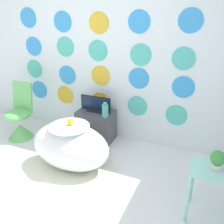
# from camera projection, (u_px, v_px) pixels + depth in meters

# --- Properties ---
(ground_plane) EXTENTS (12.00, 12.00, 0.00)m
(ground_plane) POSITION_uv_depth(u_px,v_px,m) (24.00, 209.00, 2.69)
(ground_plane) COLOR white
(wall_back_dotted) EXTENTS (5.19, 0.05, 2.60)m
(wall_back_dotted) POSITION_uv_depth(u_px,v_px,m) (100.00, 51.00, 3.72)
(wall_back_dotted) COLOR white
(wall_back_dotted) RESTS_ON ground_plane
(rug) EXTENTS (1.16, 0.68, 0.01)m
(rug) POSITION_uv_depth(u_px,v_px,m) (66.00, 173.00, 3.25)
(rug) COLOR silver
(rug) RESTS_ON ground_plane
(bathtub) EXTENTS (1.02, 0.61, 0.59)m
(bathtub) POSITION_uv_depth(u_px,v_px,m) (71.00, 146.00, 3.26)
(bathtub) COLOR white
(bathtub) RESTS_ON ground_plane
(rubber_duck) EXTENTS (0.08, 0.08, 0.09)m
(rubber_duck) POSITION_uv_depth(u_px,v_px,m) (70.00, 122.00, 3.12)
(rubber_duck) COLOR yellow
(rubber_duck) RESTS_ON bathtub
(chair) EXTENTS (0.40, 0.40, 0.85)m
(chair) POSITION_uv_depth(u_px,v_px,m) (20.00, 121.00, 3.99)
(chair) COLOR #66C166
(chair) RESTS_ON ground_plane
(tv_cabinet) EXTENTS (0.53, 0.35, 0.46)m
(tv_cabinet) POSITION_uv_depth(u_px,v_px,m) (96.00, 125.00, 3.95)
(tv_cabinet) COLOR #4C4C51
(tv_cabinet) RESTS_ON ground_plane
(tv) EXTENTS (0.47, 0.12, 0.23)m
(tv) POSITION_uv_depth(u_px,v_px,m) (96.00, 105.00, 3.82)
(tv) COLOR black
(tv) RESTS_ON tv_cabinet
(vase) EXTENTS (0.09, 0.09, 0.21)m
(vase) POSITION_uv_depth(u_px,v_px,m) (105.00, 110.00, 3.65)
(vase) COLOR #51B2AD
(vase) RESTS_ON tv_cabinet
(side_table) EXTENTS (0.44, 0.35, 0.56)m
(side_table) POSITION_uv_depth(u_px,v_px,m) (214.00, 180.00, 2.42)
(side_table) COLOR #99E0D8
(side_table) RESTS_ON ground_plane
(potted_plant_left) EXTENTS (0.14, 0.14, 0.19)m
(potted_plant_left) POSITION_uv_depth(u_px,v_px,m) (218.00, 160.00, 2.33)
(potted_plant_left) COLOR beige
(potted_plant_left) RESTS_ON side_table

